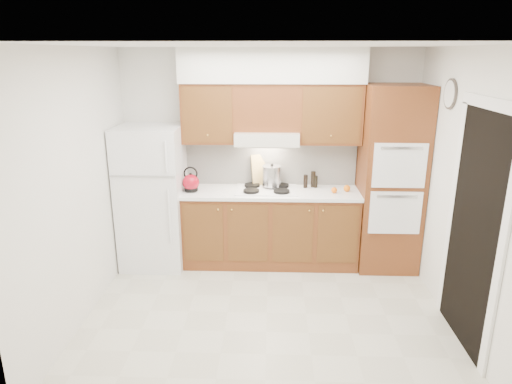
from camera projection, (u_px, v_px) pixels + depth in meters
floor at (267, 313)px, 4.65m from camera, size 3.60×3.60×0.00m
ceiling at (269, 45)px, 3.88m from camera, size 3.60×3.60×0.00m
wall_back at (269, 156)px, 5.70m from camera, size 3.60×0.02×2.60m
wall_left at (78, 189)px, 4.32m from camera, size 0.02×3.00×2.60m
wall_right at (463, 193)px, 4.20m from camera, size 0.02×3.00×2.60m
fridge at (153, 197)px, 5.53m from camera, size 0.75×0.72×1.72m
base_cabinets at (270, 228)px, 5.66m from camera, size 2.11×0.60×0.90m
countertop at (271, 192)px, 5.51m from camera, size 2.13×0.62×0.04m
backsplash at (271, 163)px, 5.70m from camera, size 2.11×0.03×0.56m
oven_cabinet at (390, 179)px, 5.40m from camera, size 0.70×0.65×2.20m
upper_cab_left at (209, 113)px, 5.40m from camera, size 0.63×0.33×0.70m
upper_cab_right at (330, 114)px, 5.35m from camera, size 0.73×0.33×0.70m
range_hood at (267, 137)px, 5.40m from camera, size 0.75×0.45×0.15m
upper_cab_over_hood at (267, 107)px, 5.36m from camera, size 0.75×0.33×0.55m
soffit at (272, 65)px, 5.20m from camera, size 2.13×0.36×0.40m
cooktop at (267, 190)px, 5.52m from camera, size 0.74×0.50×0.01m
doorway at (474, 232)px, 3.94m from camera, size 0.02×0.90×2.10m
wall_clock at (450, 94)px, 4.48m from camera, size 0.02×0.30×0.30m
kettle at (191, 182)px, 5.45m from camera, size 0.24×0.24×0.20m
cutting_board at (263, 169)px, 5.70m from camera, size 0.30×0.20×0.38m
stock_pot at (272, 176)px, 5.57m from camera, size 0.27×0.27×0.24m
condiment_a at (313, 179)px, 5.63m from camera, size 0.07×0.07×0.20m
condiment_b at (306, 181)px, 5.61m from camera, size 0.06×0.06×0.16m
condiment_c at (316, 182)px, 5.62m from camera, size 0.06×0.06×0.15m
orange_near at (334, 190)px, 5.41m from camera, size 0.09×0.09×0.07m
orange_far at (347, 188)px, 5.46m from camera, size 0.09×0.09×0.08m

